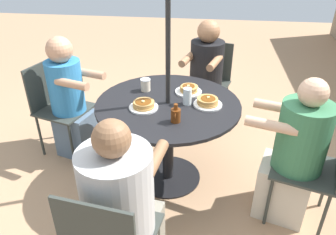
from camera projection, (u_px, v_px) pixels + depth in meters
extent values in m
plane|color=tan|center=(168.00, 177.00, 2.94)|extent=(12.00, 12.00, 0.00)
cylinder|color=black|center=(168.00, 176.00, 2.93)|extent=(0.57, 0.57, 0.01)
cylinder|color=black|center=(168.00, 143.00, 2.76)|extent=(0.09, 0.09, 0.72)
cylinder|color=black|center=(168.00, 104.00, 2.57)|extent=(1.14, 1.14, 0.03)
cylinder|color=black|center=(168.00, 46.00, 2.34)|extent=(0.04, 0.04, 2.40)
cylinder|color=#333833|center=(95.00, 125.00, 3.28)|extent=(0.02, 0.02, 0.44)
cylinder|color=#333833|center=(72.00, 144.00, 2.99)|extent=(0.02, 0.02, 0.44)
cylinder|color=#333833|center=(66.00, 118.00, 3.41)|extent=(0.02, 0.02, 0.44)
cylinder|color=#333833|center=(40.00, 136.00, 3.12)|extent=(0.02, 0.02, 0.44)
cube|color=#333833|center=(65.00, 110.00, 3.09)|extent=(0.54, 0.54, 0.02)
cube|color=#333833|center=(43.00, 85.00, 3.05)|extent=(0.40, 0.13, 0.42)
cube|color=slate|center=(77.00, 133.00, 3.16)|extent=(0.37, 0.40, 0.44)
cylinder|color=teal|center=(66.00, 88.00, 2.95)|extent=(0.31, 0.31, 0.50)
sphere|color=tan|center=(59.00, 50.00, 2.77)|extent=(0.23, 0.23, 0.23)
cylinder|color=tan|center=(90.00, 73.00, 2.92)|extent=(0.16, 0.32, 0.07)
cylinder|color=tan|center=(72.00, 84.00, 2.72)|extent=(0.16, 0.32, 0.07)
cylinder|color=#333833|center=(104.00, 231.00, 2.13)|extent=(0.02, 0.02, 0.44)
cube|color=#333833|center=(116.00, 235.00, 1.82)|extent=(0.49, 0.49, 0.02)
cylinder|color=#B2B2B2|center=(117.00, 193.00, 1.75)|extent=(0.40, 0.40, 0.53)
sphere|color=brown|center=(112.00, 139.00, 1.57)|extent=(0.20, 0.20, 0.20)
cylinder|color=brown|center=(103.00, 150.00, 1.87)|extent=(0.30, 0.11, 0.07)
cylinder|color=brown|center=(156.00, 159.00, 1.80)|extent=(0.30, 0.11, 0.07)
cylinder|color=#333833|center=(268.00, 202.00, 2.36)|extent=(0.02, 0.02, 0.44)
cylinder|color=#333833|center=(276.00, 172.00, 2.65)|extent=(0.02, 0.02, 0.44)
cylinder|color=#333833|center=(323.00, 218.00, 2.23)|extent=(0.02, 0.02, 0.44)
cylinder|color=#333833|center=(325.00, 185.00, 2.52)|extent=(0.02, 0.02, 0.44)
cube|color=#333833|center=(304.00, 169.00, 2.33)|extent=(0.54, 0.54, 0.02)
cube|color=beige|center=(282.00, 189.00, 2.48)|extent=(0.42, 0.45, 0.44)
cylinder|color=#38754C|center=(302.00, 138.00, 2.23)|extent=(0.35, 0.35, 0.51)
sphere|color=#DBA884|center=(313.00, 92.00, 2.06)|extent=(0.19, 0.19, 0.19)
cylinder|color=#DBA884|center=(271.00, 126.00, 2.13)|extent=(0.17, 0.34, 0.07)
cylinder|color=#DBA884|center=(278.00, 107.00, 2.35)|extent=(0.17, 0.34, 0.07)
cylinder|color=#333833|center=(217.00, 115.00, 3.47)|extent=(0.02, 0.02, 0.44)
cylinder|color=#333833|center=(184.00, 108.00, 3.59)|extent=(0.02, 0.02, 0.44)
cylinder|color=#333833|center=(226.00, 100.00, 3.76)|extent=(0.02, 0.02, 0.44)
cylinder|color=#333833|center=(196.00, 95.00, 3.89)|extent=(0.02, 0.02, 0.44)
cube|color=#333833|center=(207.00, 86.00, 3.56)|extent=(0.54, 0.54, 0.02)
cube|color=#333833|center=(214.00, 60.00, 3.62)|extent=(0.13, 0.40, 0.42)
cube|color=#3D3D42|center=(203.00, 109.00, 3.59)|extent=(0.43, 0.41, 0.44)
cylinder|color=black|center=(207.00, 66.00, 3.39)|extent=(0.34, 0.34, 0.52)
sphere|color=#A3704C|center=(209.00, 31.00, 3.21)|extent=(0.23, 0.23, 0.23)
cylinder|color=#A3704C|center=(215.00, 63.00, 3.12)|extent=(0.34, 0.16, 0.07)
cylinder|color=#A3704C|center=(188.00, 59.00, 3.22)|extent=(0.34, 0.16, 0.07)
cylinder|color=white|center=(188.00, 92.00, 2.72)|extent=(0.22, 0.22, 0.01)
cylinder|color=#BC8947|center=(189.00, 91.00, 2.71)|extent=(0.15, 0.15, 0.01)
cylinder|color=#BC8947|center=(188.00, 89.00, 2.71)|extent=(0.14, 0.14, 0.01)
cylinder|color=#BC8947|center=(188.00, 88.00, 2.70)|extent=(0.14, 0.14, 0.01)
cylinder|color=#BC8947|center=(189.00, 87.00, 2.70)|extent=(0.14, 0.14, 0.01)
ellipsoid|color=brown|center=(189.00, 86.00, 2.69)|extent=(0.11, 0.10, 0.00)
cube|color=#F4E084|center=(188.00, 86.00, 2.68)|extent=(0.03, 0.03, 0.01)
cylinder|color=white|center=(208.00, 105.00, 2.52)|extent=(0.22, 0.22, 0.01)
cylinder|color=#BC8947|center=(208.00, 103.00, 2.51)|extent=(0.16, 0.16, 0.01)
cylinder|color=#BC8947|center=(207.00, 102.00, 2.51)|extent=(0.16, 0.16, 0.01)
cylinder|color=#BC8947|center=(208.00, 100.00, 2.51)|extent=(0.16, 0.16, 0.01)
cylinder|color=#BC8947|center=(208.00, 99.00, 2.50)|extent=(0.16, 0.16, 0.01)
ellipsoid|color=brown|center=(208.00, 98.00, 2.50)|extent=(0.12, 0.11, 0.00)
cube|color=#F4E084|center=(208.00, 97.00, 2.49)|extent=(0.02, 0.02, 0.01)
cylinder|color=white|center=(144.00, 107.00, 2.48)|extent=(0.22, 0.22, 0.01)
cylinder|color=#BC8947|center=(144.00, 106.00, 2.47)|extent=(0.16, 0.16, 0.01)
cylinder|color=#BC8947|center=(144.00, 104.00, 2.47)|extent=(0.16, 0.16, 0.01)
cylinder|color=#BC8947|center=(144.00, 102.00, 2.47)|extent=(0.16, 0.16, 0.01)
ellipsoid|color=brown|center=(143.00, 102.00, 2.46)|extent=(0.13, 0.12, 0.00)
cube|color=#F4E084|center=(143.00, 101.00, 2.45)|extent=(0.03, 0.03, 0.01)
cylinder|color=#602D0F|center=(176.00, 116.00, 2.29)|extent=(0.07, 0.07, 0.10)
cylinder|color=#602D0F|center=(176.00, 107.00, 2.26)|extent=(0.03, 0.03, 0.04)
torus|color=#602D0F|center=(175.00, 116.00, 2.26)|extent=(0.05, 0.01, 0.05)
cylinder|color=beige|center=(146.00, 85.00, 2.74)|extent=(0.08, 0.08, 0.09)
cylinder|color=white|center=(145.00, 80.00, 2.71)|extent=(0.08, 0.08, 0.01)
cylinder|color=silver|center=(187.00, 96.00, 2.51)|extent=(0.07, 0.07, 0.13)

